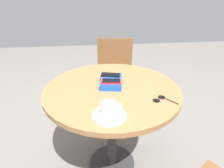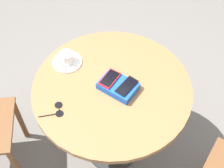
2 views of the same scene
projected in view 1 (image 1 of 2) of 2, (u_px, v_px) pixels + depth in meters
ground_plane at (112, 164)px, 1.46m from camera, size 8.00×8.00×0.00m
round_table at (112, 103)px, 1.19m from camera, size 0.87×0.87×0.73m
phone_box at (111, 81)px, 1.15m from camera, size 0.22×0.17×0.04m
phone_black at (111, 75)px, 1.19m from camera, size 0.09×0.14×0.01m
phone_red at (111, 81)px, 1.10m from camera, size 0.09×0.13×0.01m
saucer at (109, 115)px, 0.85m from camera, size 0.17×0.17×0.01m
coffee_cup at (110, 109)px, 0.84m from camera, size 0.08×0.11×0.07m
sunglasses at (160, 99)px, 0.99m from camera, size 0.11×0.13×0.01m
chair_far_side at (114, 73)px, 2.06m from camera, size 0.50×0.50×0.82m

